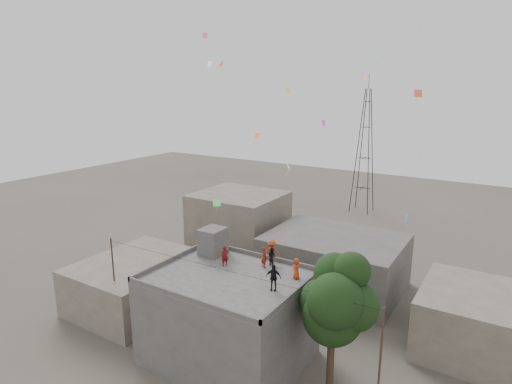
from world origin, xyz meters
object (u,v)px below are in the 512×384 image
Objects in this scene: transmission_tower at (365,151)px; person_red_adult at (264,257)px; stair_head_box at (213,241)px; person_dark_adult at (273,277)px; tree at (337,302)px.

person_red_adult is at bearing -82.00° from transmission_tower.
stair_head_box is at bearing -88.77° from transmission_tower.
person_dark_adult is at bearing -21.83° from stair_head_box.
stair_head_box reaches higher than person_red_adult.
transmission_tower reaches higher than person_dark_adult.
transmission_tower reaches higher than tree.
person_dark_adult reaches higher than person_red_adult.
person_red_adult is 0.90× the size of person_dark_adult.
transmission_tower is at bearing 106.09° from tree.
person_red_adult is at bearing 162.26° from tree.
person_red_adult is at bearing -0.65° from stair_head_box.
person_dark_adult is (-3.86, -0.68, 0.83)m from tree.
transmission_tower is (-11.37, 39.40, 2.97)m from tree.
tree is 41.12m from transmission_tower.
stair_head_box is 1.33× the size of person_red_adult.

